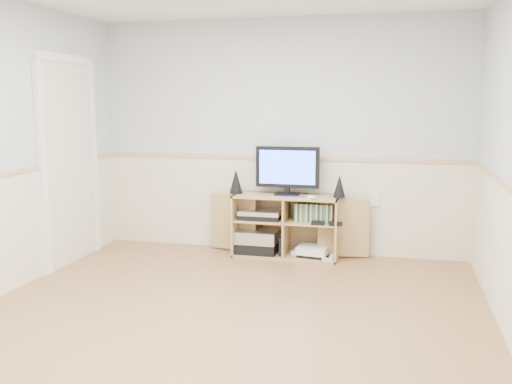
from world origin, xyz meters
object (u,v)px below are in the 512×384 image
(monitor, at_px, (287,169))
(keyboard, at_px, (296,198))
(media_cabinet, at_px, (287,224))
(game_consoles, at_px, (312,251))

(monitor, relative_size, keyboard, 2.22)
(monitor, bearing_deg, media_cabinet, 90.00)
(monitor, xyz_separation_m, game_consoles, (0.28, -0.06, -0.86))
(media_cabinet, distance_m, monitor, 0.60)
(monitor, distance_m, game_consoles, 0.91)
(media_cabinet, xyz_separation_m, monitor, (0.00, -0.00, 0.60))
(media_cabinet, xyz_separation_m, keyboard, (0.13, -0.19, 0.32))
(monitor, height_order, keyboard, monitor)
(media_cabinet, distance_m, keyboard, 0.40)
(media_cabinet, relative_size, game_consoles, 3.76)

